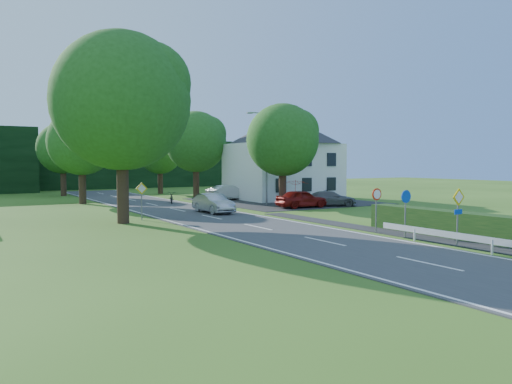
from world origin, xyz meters
TOP-DOWN VIEW (x-y plane):
  - road at (0.00, 20.00)m, footprint 7.00×80.00m
  - parking_pad at (12.00, 33.00)m, footprint 14.00×16.00m
  - line_edge_left at (-3.25, 20.00)m, footprint 0.12×80.00m
  - line_edge_right at (3.25, 20.00)m, footprint 0.12×80.00m
  - line_centre at (0.00, 20.00)m, footprint 0.12×80.00m
  - tree_main at (-6.00, 24.00)m, footprint 9.40×9.40m
  - tree_left_far at (-5.00, 40.00)m, footprint 7.00×7.00m
  - tree_right_far at (7.00, 42.00)m, footprint 7.40×7.40m
  - tree_left_back at (-4.50, 52.00)m, footprint 6.60×6.60m
  - tree_right_back at (6.00, 50.00)m, footprint 6.20×6.20m
  - tree_right_mid at (8.50, 28.00)m, footprint 7.00×7.00m
  - treeline_right at (8.00, 66.00)m, footprint 30.00×5.00m
  - house_white at (14.00, 36.00)m, footprint 10.60×8.40m
  - streetlight at (8.06, 30.00)m, footprint 2.03×0.18m
  - sign_priority_right at (4.30, 7.98)m, footprint 0.78×0.09m
  - sign_roundabout at (4.30, 10.98)m, footprint 0.64×0.08m
  - sign_speed_limit at (4.30, 12.97)m, footprint 0.64×0.11m
  - sign_priority_left at (-4.50, 24.98)m, footprint 0.78×0.09m
  - moving_car at (1.37, 26.50)m, footprint 1.55×4.31m
  - motorcycle at (1.80, 35.79)m, footprint 1.35×2.16m
  - parked_car_red at (9.35, 26.50)m, footprint 4.36×1.92m
  - parked_car_silver_a at (8.19, 37.00)m, footprint 4.54×1.91m
  - parked_car_grey at (12.40, 26.50)m, footprint 4.66×3.55m
  - parked_car_silver_b at (17.83, 34.00)m, footprint 5.73×4.58m
  - parasol at (11.83, 30.77)m, footprint 2.68×2.71m

SIDE VIEW (x-z plane):
  - road at x=0.00m, z-range 0.00..0.04m
  - parking_pad at x=12.00m, z-range 0.00..0.04m
  - line_edge_left at x=-3.25m, z-range 0.04..0.05m
  - line_edge_right at x=3.25m, z-range 0.04..0.05m
  - line_centre at x=0.00m, z-range 0.04..0.05m
  - motorcycle at x=1.80m, z-range 0.04..1.11m
  - parked_car_grey at x=12.40m, z-range 0.04..1.30m
  - moving_car at x=1.37m, z-range 0.04..1.45m
  - parked_car_silver_b at x=17.83m, z-range 0.04..1.49m
  - parked_car_silver_a at x=8.19m, z-range 0.04..1.50m
  - parked_car_red at x=9.35m, z-range 0.04..1.50m
  - parasol at x=11.83m, z-range 0.04..2.16m
  - sign_roundabout at x=4.30m, z-range 0.49..2.86m
  - sign_priority_left at x=-4.50m, z-range 0.50..2.94m
  - sign_speed_limit at x=4.30m, z-range 0.58..2.95m
  - sign_priority_right at x=4.30m, z-range 0.50..3.09m
  - treeline_right at x=8.00m, z-range 0.00..7.00m
  - tree_right_back at x=6.00m, z-range 0.00..7.56m
  - tree_left_back at x=-4.50m, z-range 0.00..8.07m
  - tree_left_far at x=-5.00m, z-range 0.00..8.58m
  - tree_right_mid at x=8.50m, z-range 0.00..8.58m
  - house_white at x=14.00m, z-range 0.11..8.71m
  - streetlight at x=8.06m, z-range 0.46..8.46m
  - tree_right_far at x=7.00m, z-range 0.00..9.09m
  - tree_main at x=-6.00m, z-range 0.00..11.64m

